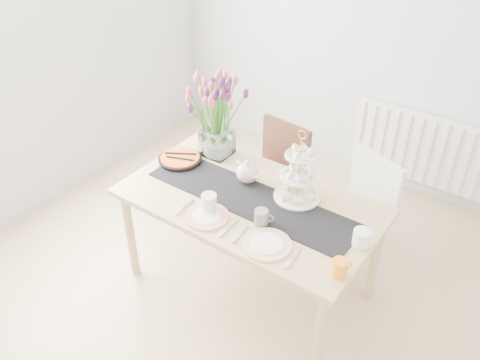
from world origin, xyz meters
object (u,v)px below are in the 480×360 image
Objects in this scene: tart_tin at (180,159)px; cream_jug at (362,238)px; cake_stand at (298,182)px; mug_white at (209,203)px; chair_brown at (276,170)px; plate_left at (207,216)px; radiator at (424,149)px; mug_grey at (261,217)px; tulip_vase at (216,105)px; teapot at (248,173)px; chair_white at (361,206)px; mug_orange at (339,268)px; plate_right at (267,245)px; dining_table at (250,209)px.

cream_jug is at bearing -2.79° from tart_tin.
cake_stand is 0.56m from mug_white.
plate_left is (0.13, -0.99, 0.26)m from chair_brown.
mug_white reaches higher than radiator.
mug_grey is (-0.37, -1.89, 0.35)m from radiator.
cream_jug reaches higher than plate_left.
tulip_vase is 2.88× the size of teapot.
mug_grey is at bearing -16.02° from tart_tin.
chair_white is 1.12m from mug_white.
mug_white is at bearing 122.61° from mug_orange.
tart_tin is at bearing 158.74° from plate_right.
radiator is 12.02× the size of cream_jug.
chair_white is at bearing 68.44° from mug_white.
cream_jug is (0.17, -1.72, 0.35)m from radiator.
cake_stand is 1.80× the size of teapot.
teapot is at bearing -113.14° from radiator.
cake_stand is 0.68m from mug_orange.
tulip_vase reaches higher than plate_left.
mug_white is 0.43× the size of plate_left.
chair_white is 8.86× the size of mug_orange.
tart_tin is at bearing -132.32° from chair_white.
tulip_vase reaches higher than mug_orange.
tulip_vase reaches higher than dining_table.
dining_table is at bearing -31.76° from tulip_vase.
chair_white is 0.65m from cake_stand.
mug_white is 0.88m from mug_orange.
chair_brown reaches higher than cream_jug.
cake_stand is 1.42× the size of tart_tin.
teapot is 0.86× the size of plate_right.
teapot is (-0.60, -0.51, 0.32)m from chair_white.
mug_orange is at bearing -69.80° from cream_jug.
chair_white is 1.29m from tart_tin.
mug_grey reaches higher than radiator.
tart_tin is (-1.12, -0.57, 0.27)m from chair_white.
teapot reaches higher than plate_right.
teapot is 2.13× the size of mug_white.
plate_left is at bearing -49.93° from mug_white.
cake_stand is 0.88m from tart_tin.
chair_white is at bearing 131.25° from cream_jug.
chair_brown reaches higher than dining_table.
mug_white is at bearing 166.18° from mug_grey.
radiator is 1.77m from teapot.
mug_grey is at bearing -97.09° from cake_stand.
tart_tin is (-1.20, -1.65, 0.32)m from radiator.
plate_right is (0.55, -0.99, 0.26)m from chair_brown.
radiator is 1.83m from dining_table.
cream_jug is at bearing -18.42° from cake_stand.
chair_brown is at bearing 57.00° from tulip_vase.
cake_stand is (-0.25, -0.47, 0.37)m from chair_white.
plate_right is (0.32, -0.29, 0.08)m from dining_table.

